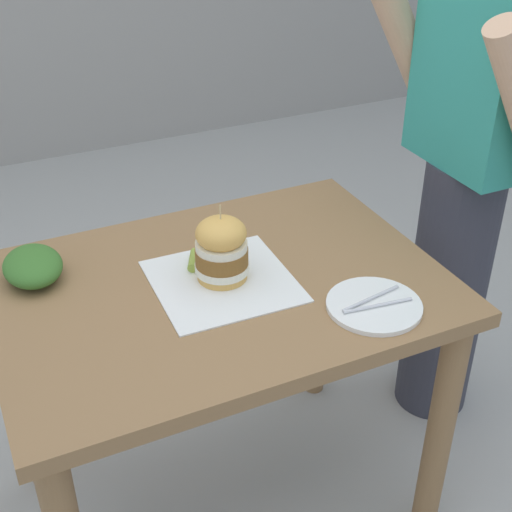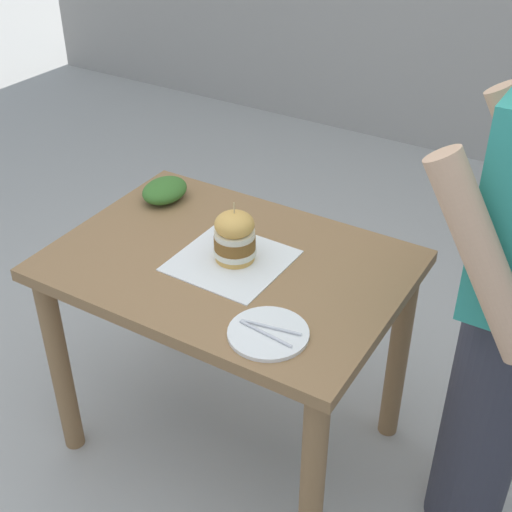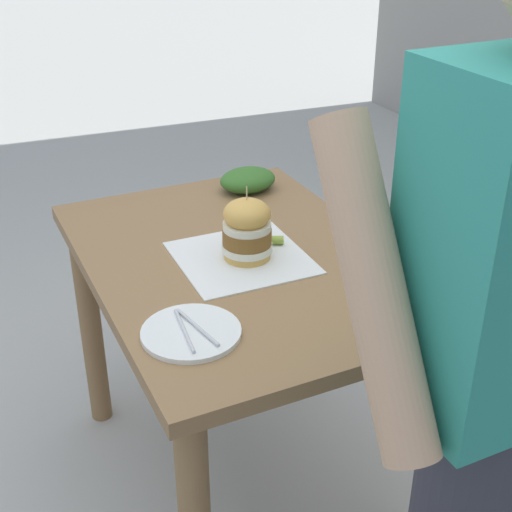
{
  "view_description": "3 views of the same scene",
  "coord_description": "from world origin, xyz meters",
  "px_view_note": "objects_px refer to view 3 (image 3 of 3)",
  "views": [
    {
      "loc": [
        1.32,
        -0.52,
        1.75
      ],
      "look_at": [
        0.0,
        0.1,
        0.84
      ],
      "focal_mm": 50.0,
      "sensor_mm": 36.0,
      "label": 1
    },
    {
      "loc": [
        1.51,
        1.01,
        2.02
      ],
      "look_at": [
        0.0,
        0.1,
        0.84
      ],
      "focal_mm": 50.0,
      "sensor_mm": 36.0,
      "label": 2
    },
    {
      "loc": [
        0.67,
        1.51,
        1.66
      ],
      "look_at": [
        0.0,
        0.1,
        0.84
      ],
      "focal_mm": 50.0,
      "sensor_mm": 36.0,
      "label": 3
    }
  ],
  "objects_px": {
    "sandwich": "(247,229)",
    "side_plate_with_forks": "(191,332)",
    "patio_table": "(240,302)",
    "pickle_spear": "(269,240)",
    "side_salad": "(248,180)",
    "diner_across_table": "(496,398)"
  },
  "relations": [
    {
      "from": "sandwich",
      "to": "side_plate_with_forks",
      "type": "relative_size",
      "value": 0.9
    },
    {
      "from": "patio_table",
      "to": "pickle_spear",
      "type": "bearing_deg",
      "value": -165.32
    },
    {
      "from": "side_plate_with_forks",
      "to": "side_salad",
      "type": "distance_m",
      "value": 0.82
    },
    {
      "from": "pickle_spear",
      "to": "diner_across_table",
      "type": "distance_m",
      "value": 0.85
    },
    {
      "from": "side_salad",
      "to": "diner_across_table",
      "type": "relative_size",
      "value": 0.11
    },
    {
      "from": "side_plate_with_forks",
      "to": "side_salad",
      "type": "xyz_separation_m",
      "value": [
        -0.45,
        -0.68,
        0.03
      ]
    },
    {
      "from": "pickle_spear",
      "to": "side_salad",
      "type": "height_order",
      "value": "side_salad"
    },
    {
      "from": "side_plate_with_forks",
      "to": "diner_across_table",
      "type": "relative_size",
      "value": 0.13
    },
    {
      "from": "sandwich",
      "to": "side_salad",
      "type": "xyz_separation_m",
      "value": [
        -0.19,
        -0.41,
        -0.05
      ]
    },
    {
      "from": "sandwich",
      "to": "diner_across_table",
      "type": "bearing_deg",
      "value": 96.8
    },
    {
      "from": "sandwich",
      "to": "side_salad",
      "type": "distance_m",
      "value": 0.46
    },
    {
      "from": "patio_table",
      "to": "pickle_spear",
      "type": "height_order",
      "value": "pickle_spear"
    },
    {
      "from": "pickle_spear",
      "to": "diner_across_table",
      "type": "bearing_deg",
      "value": 90.84
    },
    {
      "from": "patio_table",
      "to": "side_plate_with_forks",
      "type": "bearing_deg",
      "value": 49.45
    },
    {
      "from": "diner_across_table",
      "to": "side_salad",
      "type": "bearing_deg",
      "value": -94.51
    },
    {
      "from": "patio_table",
      "to": "side_salad",
      "type": "relative_size",
      "value": 5.97
    },
    {
      "from": "patio_table",
      "to": "side_salad",
      "type": "height_order",
      "value": "side_salad"
    },
    {
      "from": "side_plate_with_forks",
      "to": "sandwich",
      "type": "bearing_deg",
      "value": -133.83
    },
    {
      "from": "patio_table",
      "to": "sandwich",
      "type": "distance_m",
      "value": 0.23
    },
    {
      "from": "sandwich",
      "to": "side_salad",
      "type": "height_order",
      "value": "sandwich"
    },
    {
      "from": "side_salad",
      "to": "diner_across_table",
      "type": "xyz_separation_m",
      "value": [
        0.1,
        1.22,
        0.06
      ]
    },
    {
      "from": "patio_table",
      "to": "side_plate_with_forks",
      "type": "distance_m",
      "value": 0.4
    }
  ]
}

